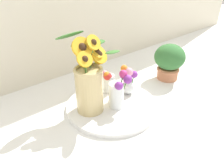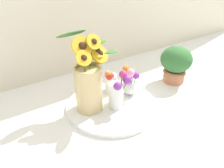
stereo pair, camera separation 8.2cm
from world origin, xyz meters
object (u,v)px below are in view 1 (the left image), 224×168
serving_tray (112,106)px  potted_plant (169,60)px  vase_small_center (118,92)px  mason_jar_sunflowers (89,80)px  vase_small_back (108,81)px  vase_bulb_right (128,82)px

serving_tray → potted_plant: size_ratio=2.05×
serving_tray → vase_small_center: bearing=-79.4°
mason_jar_sunflowers → vase_small_back: mason_jar_sunflowers is taller
vase_small_back → serving_tray: bearing=-120.3°
mason_jar_sunflowers → vase_bulb_right: mason_jar_sunflowers is taller
vase_small_center → vase_small_back: 0.14m
vase_small_back → potted_plant: 0.37m
mason_jar_sunflowers → vase_small_center: 0.13m
serving_tray → mason_jar_sunflowers: bearing=157.5°
serving_tray → vase_bulb_right: 0.14m
vase_small_back → potted_plant: potted_plant is taller
vase_bulb_right → potted_plant: bearing=-1.0°
mason_jar_sunflowers → vase_bulb_right: 0.22m
vase_small_back → potted_plant: bearing=-12.9°
serving_tray → vase_small_center: 0.09m
vase_bulb_right → vase_small_back: (-0.06, 0.08, -0.01)m
serving_tray → vase_bulb_right: bearing=9.6°
vase_small_center → serving_tray: bearing=100.6°
vase_small_back → potted_plant: (0.36, -0.08, 0.03)m
mason_jar_sunflowers → vase_small_center: mason_jar_sunflowers is taller
serving_tray → potted_plant: 0.43m
vase_small_center → vase_small_back: vase_small_center is taller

